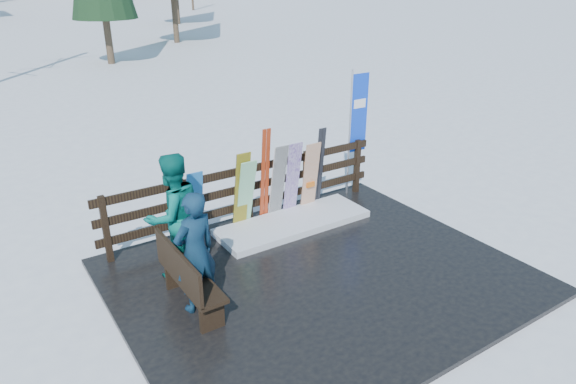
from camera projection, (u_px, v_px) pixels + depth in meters
ground at (319, 279)px, 8.03m from camera, size 700.00×700.00×0.00m
deck at (319, 276)px, 8.02m from camera, size 6.00×5.00×0.08m
fence at (249, 189)px, 9.43m from camera, size 5.60×0.10×1.15m
snow_patch at (293, 223)px, 9.50m from camera, size 2.89×1.00×0.12m
bench at (187, 277)px, 7.00m from camera, size 0.40×1.50×0.97m
snowboard_0 at (195, 208)px, 8.67m from camera, size 0.28×0.24×1.34m
snowboard_1 at (246, 195)px, 9.16m from camera, size 0.31×0.37×1.35m
snowboard_2 at (241, 191)px, 9.08m from camera, size 0.27×0.30×1.51m
snowboard_3 at (292, 179)px, 9.64m from camera, size 0.28×0.26×1.49m
snowboard_4 at (278, 183)px, 9.47m from camera, size 0.28×0.33×1.50m
snowboard_5 at (310, 177)px, 9.86m from camera, size 0.33×0.21×1.40m
ski_pair_a at (265, 176)px, 9.34m from camera, size 0.16×0.20×1.83m
ski_pair_b at (319, 168)px, 10.00m from camera, size 0.17×0.18×1.64m
rental_flag at (357, 118)px, 10.38m from camera, size 0.45×0.04×2.60m
person_front at (195, 252)px, 6.89m from camera, size 0.72×0.55×1.75m
person_back at (174, 216)px, 7.68m from camera, size 1.09×0.94×1.96m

